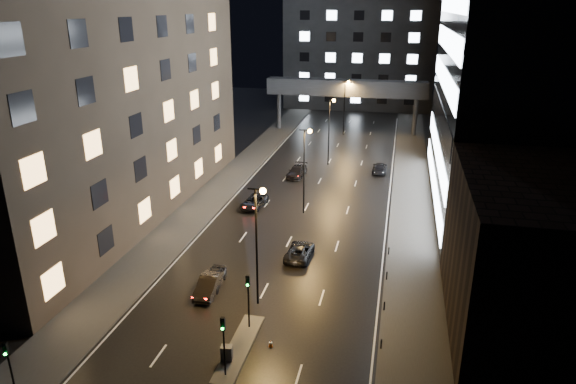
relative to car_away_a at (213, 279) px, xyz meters
name	(u,v)px	position (x,y,z in m)	size (l,w,h in m)	color
ground	(320,181)	(4.59, 30.10, -0.70)	(160.00, 160.00, 0.00)	black
sidewalk_left	(223,186)	(-7.91, 25.10, -0.62)	(5.00, 110.00, 0.15)	#383533
sidewalk_right	(412,200)	(17.09, 25.10, -0.62)	(5.00, 110.00, 0.15)	#383533
building_left	(91,36)	(-17.91, 14.10, 19.30)	(15.00, 48.00, 40.00)	#2D2319
building_right_low	(527,257)	(24.59, -0.90, 5.30)	(10.00, 18.00, 12.00)	black
building_right_glass	(548,11)	(29.59, 26.10, 21.80)	(20.00, 36.00, 45.00)	black
building_far	(360,53)	(4.59, 88.10, 11.80)	(34.00, 14.00, 25.00)	#333335
skybridge	(346,89)	(4.59, 60.10, 7.64)	(30.00, 3.00, 10.00)	#333335
median_island	(239,348)	(4.89, -7.90, -0.62)	(1.60, 8.00, 0.15)	#383533
traffic_signal_near	(248,293)	(4.89, -5.41, 2.40)	(0.28, 0.34, 4.40)	black
traffic_signal_far	(224,337)	(4.89, -10.91, 2.40)	(0.28, 0.34, 4.40)	black
traffic_signal_corner	(9,363)	(-6.91, -15.91, 2.25)	(0.28, 0.34, 4.40)	black
bollard_row	(383,325)	(14.79, -3.40, -0.25)	(0.12, 25.12, 0.90)	black
streetlight_near	(258,232)	(4.75, -1.90, 5.80)	(1.45, 0.50, 10.15)	black
streetlight_mid_a	(306,160)	(4.75, 18.10, 5.80)	(1.45, 0.50, 10.15)	black
streetlight_mid_b	(330,123)	(4.75, 38.10, 5.80)	(1.45, 0.50, 10.15)	black
streetlight_far	(345,100)	(4.75, 58.10, 5.80)	(1.45, 0.50, 10.15)	black
car_away_a	(213,279)	(0.00, 0.00, 0.00)	(1.65, 4.09, 1.39)	black
car_away_b	(209,285)	(0.06, -1.22, 0.04)	(1.56, 4.48, 1.48)	black
car_away_c	(254,202)	(-1.64, 18.67, -0.02)	(2.25, 4.87, 1.35)	black
car_away_d	(297,171)	(1.07, 31.40, 0.06)	(2.11, 5.19, 1.51)	black
car_toward_a	(300,251)	(6.33, 6.90, -0.01)	(2.28, 4.94, 1.37)	black
car_toward_b	(380,168)	(12.51, 35.96, 0.01)	(1.98, 4.86, 1.41)	black
utility_cabinet	(227,353)	(4.49, -9.43, 0.00)	(0.78, 0.55, 1.10)	#464648
cone_a	(271,343)	(7.02, -7.20, -0.42)	(0.32, 0.32, 0.56)	#EC5B0C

